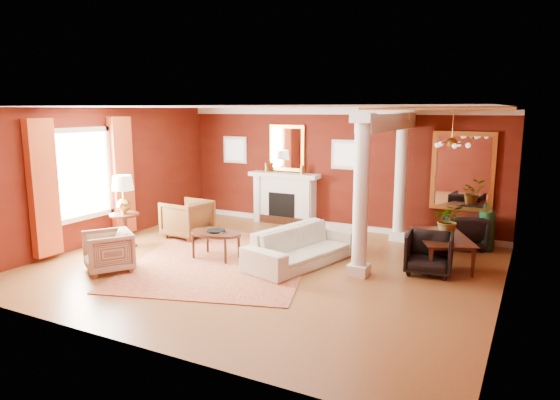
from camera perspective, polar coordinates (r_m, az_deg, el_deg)
The scene contains 27 objects.
ground at distance 9.31m, azimuth -1.68°, elevation -7.55°, with size 8.00×8.00×0.00m, color brown.
room_shell at distance 8.90m, azimuth -1.75°, elevation 4.90°, with size 8.04×7.04×2.92m.
fireplace at distance 12.60m, azimuth 0.51°, elevation 0.21°, with size 1.85×0.42×1.29m.
overmantel_mirror at distance 12.56m, azimuth 0.81°, elevation 5.95°, with size 0.95×0.07×1.15m.
flank_window_left at distance 13.35m, azimuth -5.15°, elevation 5.74°, with size 0.70×0.07×0.70m.
flank_window_right at distance 11.96m, azimuth 7.50°, elevation 5.16°, with size 0.70×0.07×0.70m.
left_window at distance 10.99m, azimuth -21.37°, elevation 2.11°, with size 0.21×2.55×2.60m.
column_front at distance 8.57m, azimuth 9.23°, elevation 0.57°, with size 0.36×0.36×2.80m.
column_back at distance 11.14m, azimuth 13.64°, elevation 2.65°, with size 0.36×0.36×2.80m.
header_beam at distance 9.99m, azimuth 12.38°, elevation 8.72°, with size 0.30×3.20×0.32m, color white.
amber_ceiling at distance 9.59m, azimuth 18.92°, elevation 9.84°, with size 2.30×3.40×0.04m, color #C8873B.
dining_mirror at distance 11.35m, azimuth 20.12°, elevation 3.07°, with size 1.30×0.07×1.70m.
chandelier at distance 9.65m, azimuth 19.05°, elevation 6.14°, with size 0.60×0.62×0.75m.
crown_trim at distance 12.00m, azimuth 6.47°, elevation 10.08°, with size 8.00×0.08×0.16m, color white.
base_trim at distance 12.32m, azimuth 6.21°, elevation -2.86°, with size 8.00×0.08×0.12m, color white.
rug at distance 9.73m, azimuth -6.37°, elevation -6.78°, with size 3.21×4.28×0.02m, color maroon.
sofa at distance 9.31m, azimuth 2.57°, elevation -4.59°, with size 2.38×0.69×0.93m, color beige.
armchair_leopard at distance 11.47m, azimuth -10.57°, elevation -1.90°, with size 0.91×0.85×0.93m, color black.
armchair_stripe at distance 9.44m, azimuth -19.04°, elevation -5.36°, with size 0.78×0.73×0.80m, color tan.
coffee_table at distance 9.72m, azimuth -7.34°, elevation -3.89°, with size 1.06×1.06×0.53m.
coffee_book at distance 9.63m, azimuth -7.45°, elevation -3.11°, with size 0.15×0.02×0.21m, color black.
side_table at distance 10.87m, azimuth -17.47°, elevation 0.12°, with size 0.61×0.61×1.52m.
dining_table at distance 9.76m, azimuth 18.20°, elevation -4.58°, with size 1.56×0.55×0.87m, color black.
dining_chair_near at distance 9.19m, azimuth 16.67°, elevation -5.65°, with size 0.78×0.73×0.80m, color black.
dining_chair_far at distance 11.08m, azimuth 20.35°, elevation -3.19°, with size 0.76×0.72×0.79m, color black.
green_urn at distance 11.05m, azimuth 22.49°, elevation -3.72°, with size 0.35×0.35×0.83m.
potted_plant at distance 9.66m, azimuth 18.80°, elevation -0.69°, with size 0.54×0.60×0.47m, color #26591E.
Camera 1 is at (4.35, -7.73, 2.86)m, focal length 32.00 mm.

